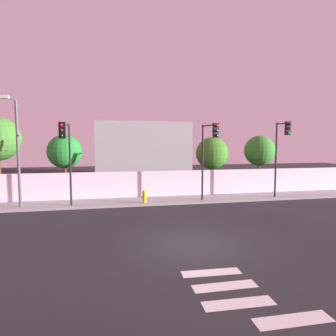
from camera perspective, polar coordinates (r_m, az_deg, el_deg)
name	(u,v)px	position (r m, az deg, el deg)	size (l,w,h in m)	color
ground_plane	(193,245)	(11.31, 5.00, -15.13)	(80.00, 80.00, 0.00)	#242427
sidewalk	(157,201)	(19.01, -2.15, -6.61)	(36.00, 2.40, 0.15)	#979797
perimeter_wall	(154,184)	(20.10, -2.77, -3.17)	(36.00, 0.18, 1.80)	silver
crosswalk_marking	(243,303)	(7.85, 14.90, -24.78)	(2.93, 3.93, 0.01)	silver
traffic_light_left	(209,145)	(18.00, 8.32, 4.57)	(0.54, 1.78, 4.97)	black
traffic_light_center	(66,146)	(17.13, -19.87, 4.14)	(0.41, 1.70, 4.90)	black
traffic_light_right	(282,143)	(20.57, 22.01, 4.63)	(0.35, 1.41, 5.18)	black
street_lamp_curbside	(16,143)	(18.36, -28.36, 4.45)	(0.60, 2.23, 6.24)	#4C4C51
fire_hydrant	(144,196)	(18.02, -4.80, -5.62)	(0.44, 0.26, 0.81)	gold
roadside_tree_midleft	(64,152)	(21.24, -20.16, 3.10)	(2.37, 2.37, 4.51)	brown
roadside_tree_midright	(212,153)	(22.43, 8.85, 2.91)	(2.51, 2.51, 4.38)	brown
roadside_tree_rightmost	(259,151)	(24.16, 17.96, 3.32)	(2.44, 2.44, 4.54)	brown
low_building_distant	(142,150)	(33.89, -5.23, 3.70)	(10.71, 6.00, 6.34)	#9C9C9C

